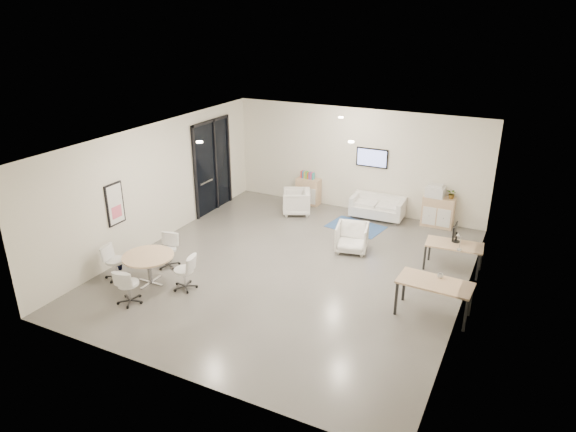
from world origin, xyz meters
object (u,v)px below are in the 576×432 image
(sideboard_right, at_px, (438,212))
(armchair_right, at_px, (352,237))
(round_table, at_px, (148,259))
(desk_rear, at_px, (454,247))
(loveseat, at_px, (378,208))
(sideboard_left, at_px, (308,191))
(armchair_left, at_px, (296,201))
(desk_front, at_px, (435,286))

(sideboard_right, relative_size, armchair_right, 1.09)
(armchair_right, height_order, round_table, armchair_right)
(sideboard_right, bearing_deg, armchair_right, -121.76)
(desk_rear, xyz_separation_m, round_table, (-6.13, -3.79, 0.01))
(loveseat, bearing_deg, sideboard_left, 174.19)
(armchair_right, xyz_separation_m, desk_rear, (2.55, 0.09, 0.21))
(sideboard_left, distance_m, armchair_left, 0.95)
(sideboard_left, xyz_separation_m, sideboard_right, (4.14, -0.02, 0.02))
(sideboard_right, distance_m, armchair_right, 3.17)
(armchair_left, height_order, desk_rear, armchair_left)
(loveseat, relative_size, armchair_right, 1.95)
(armchair_left, bearing_deg, loveseat, 82.48)
(desk_rear, height_order, round_table, round_table)
(desk_rear, bearing_deg, loveseat, 132.60)
(armchair_right, height_order, desk_rear, armchair_right)
(armchair_right, bearing_deg, armchair_left, 131.73)
(armchair_right, bearing_deg, desk_rear, -10.50)
(sideboard_right, distance_m, desk_rear, 2.76)
(loveseat, bearing_deg, armchair_right, -89.67)
(sideboard_left, relative_size, desk_front, 0.56)
(sideboard_right, xyz_separation_m, armchair_right, (-1.67, -2.70, -0.04))
(armchair_right, relative_size, round_table, 0.70)
(sideboard_right, bearing_deg, round_table, -129.36)
(sideboard_left, distance_m, desk_rear, 5.67)
(desk_rear, relative_size, round_table, 1.17)
(armchair_left, bearing_deg, round_table, -37.15)
(armchair_right, bearing_deg, sideboard_right, 45.76)
(desk_front, bearing_deg, loveseat, 121.94)
(loveseat, relative_size, round_table, 1.37)
(armchair_left, bearing_deg, sideboard_right, 77.13)
(sideboard_right, height_order, armchair_right, sideboard_right)
(sideboard_right, relative_size, armchair_left, 1.06)
(sideboard_right, bearing_deg, sideboard_left, 179.74)
(loveseat, relative_size, desk_front, 1.06)
(desk_rear, bearing_deg, sideboard_right, 104.20)
(armchair_left, distance_m, desk_front, 6.36)
(armchair_right, bearing_deg, sideboard_left, 119.83)
(loveseat, height_order, armchair_left, armchair_left)
(armchair_left, bearing_deg, desk_rear, 45.90)
(sideboard_left, relative_size, armchair_right, 1.05)
(sideboard_left, height_order, armchair_right, sideboard_left)
(armchair_right, bearing_deg, loveseat, 79.46)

